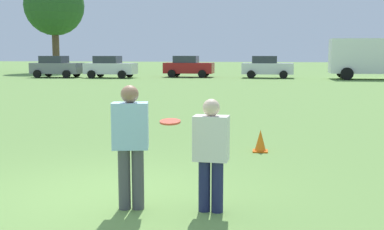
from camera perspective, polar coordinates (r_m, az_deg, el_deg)
The scene contains 11 objects.
ground_plane at distance 7.43m, azimuth -11.08°, elevation -9.33°, with size 198.46×198.46×0.00m, color #6B9347.
player_thrower at distance 6.51m, azimuth -7.32°, elevation -2.98°, with size 0.52×0.36×1.70m.
player_defender at distance 6.38m, azimuth 2.28°, elevation -4.11°, with size 0.48×0.30×1.53m.
frisbee at distance 6.13m, azimuth -2.62°, elevation -0.81°, with size 0.27×0.27×0.06m.
traffic_cone at distance 10.43m, azimuth 8.13°, elevation -3.10°, with size 0.32×0.32×0.48m.
parked_car_near_left at distance 42.37m, azimuth -15.82°, elevation 5.57°, with size 4.26×2.33×1.82m.
parked_car_mid_left at distance 40.68m, azimuth -9.73°, elevation 5.67°, with size 4.26×2.33×1.82m.
parked_car_center at distance 41.34m, azimuth -0.45°, elevation 5.81°, with size 4.26×2.33×1.82m.
parked_car_mid_right at distance 40.41m, azimuth 8.90°, elevation 5.68°, with size 4.26×2.33×1.82m.
box_truck at distance 40.53m, azimuth 21.77°, elevation 6.42°, with size 8.58×3.21×3.18m.
tree_center_elm at distance 52.78m, azimuth -16.05°, elevation 12.35°, with size 6.14×6.14×9.99m.
Camera 1 is at (2.42, -6.70, 2.13)m, focal length 44.88 mm.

